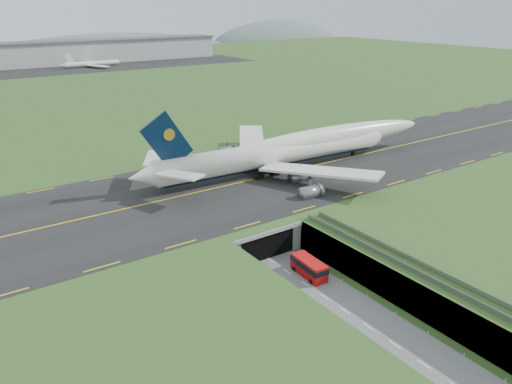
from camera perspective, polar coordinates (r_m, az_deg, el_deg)
ground at (r=90.34m, az=4.37°, el=-9.70°), size 900.00×900.00×0.00m
airfield_deck at (r=88.85m, az=4.42°, el=-8.04°), size 800.00×800.00×6.00m
trench_road at (r=85.49m, az=7.58°, el=-11.70°), size 12.00×75.00×0.20m
taxiway at (r=112.62m, az=-6.09°, el=0.09°), size 800.00×44.00×0.18m
tunnel_portal at (r=100.74m, az=-1.54°, el=-4.10°), size 17.00×22.30×6.00m
guideway at (r=83.57m, az=18.88°, el=-9.40°), size 3.00×53.00×7.05m
jumbo_jet at (r=127.60m, az=4.63°, el=5.02°), size 87.37×57.38×19.00m
shuttle_tram at (r=90.14m, az=6.08°, el=-8.57°), size 3.45×7.91×3.15m
distant_hills at (r=505.50m, az=-22.04°, el=13.80°), size 700.00×91.00×60.00m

